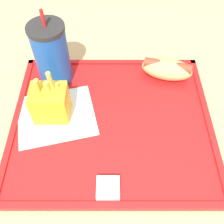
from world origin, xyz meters
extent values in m
plane|color=#ADA393|center=(0.00, 0.00, 0.00)|extent=(8.00, 8.00, 0.00)
cube|color=tan|center=(0.00, 0.00, 0.38)|extent=(1.02, 0.99, 0.75)
cube|color=red|center=(-0.04, -0.04, 0.76)|extent=(0.41, 0.36, 0.01)
cube|color=red|center=(-0.04, -0.21, 0.76)|extent=(0.41, 0.01, 0.00)
cube|color=red|center=(-0.04, 0.13, 0.76)|extent=(0.41, 0.01, 0.00)
cube|color=red|center=(-0.23, -0.04, 0.76)|extent=(0.01, 0.36, 0.00)
cube|color=red|center=(0.16, -0.04, 0.76)|extent=(0.01, 0.36, 0.00)
cube|color=white|center=(-0.15, -0.03, 0.76)|extent=(0.18, 0.17, 0.00)
cylinder|color=#194CA5|center=(-0.16, 0.08, 0.83)|extent=(0.07, 0.07, 0.13)
cylinder|color=#262626|center=(-0.16, 0.08, 0.90)|extent=(0.08, 0.08, 0.01)
cylinder|color=red|center=(-0.16, 0.08, 0.92)|extent=(0.01, 0.01, 0.03)
ellipsoid|color=tan|center=(0.09, 0.09, 0.78)|extent=(0.13, 0.08, 0.04)
cylinder|color=brown|center=(0.09, 0.09, 0.79)|extent=(0.11, 0.05, 0.02)
cube|color=gold|center=(-0.16, -0.02, 0.80)|extent=(0.07, 0.06, 0.07)
cylinder|color=gold|center=(-0.17, -0.02, 0.83)|extent=(0.01, 0.01, 0.07)
cylinder|color=gold|center=(-0.17, -0.02, 0.82)|extent=(0.01, 0.01, 0.07)
cylinder|color=gold|center=(-0.15, -0.02, 0.82)|extent=(0.02, 0.02, 0.07)
cylinder|color=gold|center=(-0.14, -0.01, 0.82)|extent=(0.01, 0.02, 0.06)
cylinder|color=gold|center=(-0.15, -0.02, 0.84)|extent=(0.01, 0.01, 0.08)
cube|color=silver|center=(-0.04, -0.18, 0.77)|extent=(0.04, 0.04, 0.01)
cube|color=white|center=(-0.04, -0.18, 0.77)|extent=(0.03, 0.03, 0.00)
camera|label=1|loc=(-0.04, -0.34, 1.21)|focal=42.00mm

